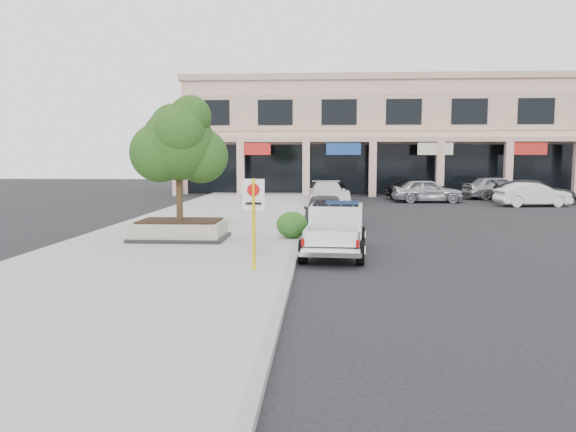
% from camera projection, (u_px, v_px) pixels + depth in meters
% --- Properties ---
extents(ground, '(120.00, 120.00, 0.00)m').
position_uv_depth(ground, '(348.00, 264.00, 15.77)').
color(ground, black).
rests_on(ground, ground).
extents(sidewalk, '(8.00, 52.00, 0.15)m').
position_uv_depth(sidewalk, '(201.00, 231.00, 22.06)').
color(sidewalk, gray).
rests_on(sidewalk, ground).
extents(curb, '(0.20, 52.00, 0.15)m').
position_uv_depth(curb, '(301.00, 232.00, 21.81)').
color(curb, gray).
rests_on(curb, ground).
extents(strip_mall, '(40.55, 12.43, 9.50)m').
position_uv_depth(strip_mall, '(424.00, 137.00, 48.46)').
color(strip_mall, tan).
rests_on(strip_mall, ground).
extents(planter, '(3.20, 2.20, 0.68)m').
position_uv_depth(planter, '(180.00, 230.00, 19.39)').
color(planter, black).
rests_on(planter, sidewalk).
extents(planter_tree, '(2.90, 2.55, 4.00)m').
position_uv_depth(planter_tree, '(183.00, 144.00, 19.23)').
color(planter_tree, '#301F12').
rests_on(planter_tree, planter).
extents(no_parking_sign, '(0.55, 0.09, 2.30)m').
position_uv_depth(no_parking_sign, '(254.00, 211.00, 14.02)').
color(no_parking_sign, '#E1B40B').
rests_on(no_parking_sign, sidewalk).
extents(hedge, '(1.10, 0.99, 0.93)m').
position_uv_depth(hedge, '(292.00, 225.00, 19.68)').
color(hedge, '#1B4213').
rests_on(hedge, sidewalk).
extents(pickup_truck, '(2.19, 5.03, 1.55)m').
position_uv_depth(pickup_truck, '(335.00, 230.00, 17.18)').
color(pickup_truck, white).
rests_on(pickup_truck, ground).
extents(curb_car_a, '(1.80, 4.36, 1.48)m').
position_uv_depth(curb_car_a, '(325.00, 212.00, 23.05)').
color(curb_car_a, '#2D3032').
rests_on(curb_car_a, ground).
extents(curb_car_b, '(1.65, 4.25, 1.38)m').
position_uv_depth(curb_car_b, '(334.00, 205.00, 26.81)').
color(curb_car_b, '#A8ABB1').
rests_on(curb_car_b, ground).
extents(curb_car_c, '(2.25, 5.31, 1.53)m').
position_uv_depth(curb_car_c, '(327.00, 194.00, 34.12)').
color(curb_car_c, silver).
rests_on(curb_car_c, ground).
extents(curb_car_d, '(2.48, 5.34, 1.48)m').
position_uv_depth(curb_car_d, '(328.00, 190.00, 38.20)').
color(curb_car_d, black).
rests_on(curb_car_d, ground).
extents(lot_car_a, '(4.62, 1.96, 1.56)m').
position_uv_depth(lot_car_a, '(427.00, 191.00, 37.01)').
color(lot_car_a, '#96989E').
rests_on(lot_car_a, ground).
extents(lot_car_b, '(4.52, 2.12, 1.43)m').
position_uv_depth(lot_car_b, '(533.00, 195.00, 34.02)').
color(lot_car_b, silver).
rests_on(lot_car_b, ground).
extents(lot_car_c, '(5.51, 3.05, 1.51)m').
position_uv_depth(lot_car_c, '(534.00, 191.00, 36.56)').
color(lot_car_c, '#2B2D2F').
rests_on(lot_car_c, ground).
extents(lot_car_d, '(5.29, 2.81, 1.42)m').
position_uv_depth(lot_car_d, '(423.00, 190.00, 39.41)').
color(lot_car_d, black).
rests_on(lot_car_d, ground).
extents(lot_car_e, '(5.18, 2.92, 1.66)m').
position_uv_depth(lot_car_e, '(497.00, 188.00, 39.76)').
color(lot_car_e, '#989A9F').
rests_on(lot_car_e, ground).
extents(lot_car_f, '(4.11, 1.51, 1.34)m').
position_uv_depth(lot_car_f, '(531.00, 191.00, 37.84)').
color(lot_car_f, silver).
rests_on(lot_car_f, ground).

